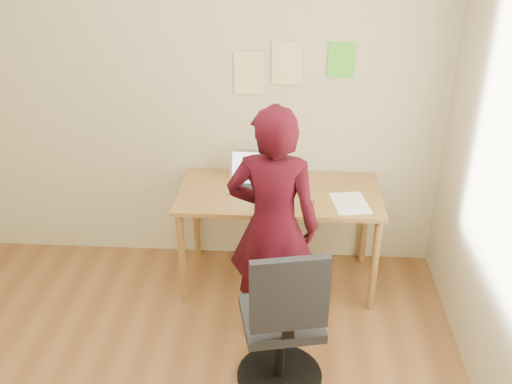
# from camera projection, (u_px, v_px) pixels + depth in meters

# --- Properties ---
(room) EXTENTS (3.58, 3.58, 2.78)m
(room) POSITION_uv_depth(u_px,v_px,m) (139.00, 205.00, 2.47)
(room) COLOR brown
(room) RESTS_ON ground
(desk) EXTENTS (1.40, 0.70, 0.74)m
(desk) POSITION_uv_depth(u_px,v_px,m) (279.00, 203.00, 3.98)
(desk) COLOR olive
(desk) RESTS_ON ground
(laptop) EXTENTS (0.32, 0.29, 0.23)m
(laptop) POSITION_uv_depth(u_px,v_px,m) (251.00, 179.00, 4.00)
(laptop) COLOR #B7B7BF
(laptop) RESTS_ON desk
(paper_sheet) EXTENTS (0.27, 0.35, 0.00)m
(paper_sheet) POSITION_uv_depth(u_px,v_px,m) (350.00, 203.00, 3.79)
(paper_sheet) COLOR white
(paper_sheet) RESTS_ON desk
(phone) EXTENTS (0.08, 0.13, 0.01)m
(phone) POSITION_uv_depth(u_px,v_px,m) (308.00, 205.00, 3.76)
(phone) COLOR black
(phone) RESTS_ON desk
(wall_note_left) EXTENTS (0.21, 0.00, 0.30)m
(wall_note_left) POSITION_uv_depth(u_px,v_px,m) (249.00, 73.00, 3.95)
(wall_note_left) COLOR #DFD185
(wall_note_left) RESTS_ON room
(wall_note_mid) EXTENTS (0.21, 0.00, 0.30)m
(wall_note_mid) POSITION_uv_depth(u_px,v_px,m) (287.00, 63.00, 3.90)
(wall_note_mid) COLOR #DFD185
(wall_note_mid) RESTS_ON room
(wall_note_right) EXTENTS (0.18, 0.00, 0.24)m
(wall_note_right) POSITION_uv_depth(u_px,v_px,m) (341.00, 60.00, 3.86)
(wall_note_right) COLOR #4FCC2E
(wall_note_right) RESTS_ON room
(office_chair) EXTENTS (0.51, 0.52, 0.97)m
(office_chair) POSITION_uv_depth(u_px,v_px,m) (283.00, 330.00, 3.15)
(office_chair) COLOR black
(office_chair) RESTS_ON ground
(person) EXTENTS (0.60, 0.43, 1.55)m
(person) POSITION_uv_depth(u_px,v_px,m) (273.00, 227.00, 3.45)
(person) COLOR #32060F
(person) RESTS_ON ground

